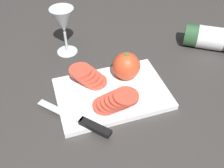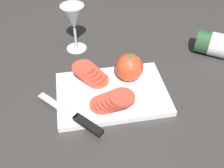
{
  "view_description": "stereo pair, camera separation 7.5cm",
  "coord_description": "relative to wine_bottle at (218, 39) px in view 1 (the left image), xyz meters",
  "views": [
    {
      "loc": [
        0.19,
        0.55,
        0.57
      ],
      "look_at": [
        0.02,
        0.03,
        0.05
      ],
      "focal_mm": 42.0,
      "sensor_mm": 36.0,
      "label": 1
    },
    {
      "loc": [
        0.12,
        0.57,
        0.57
      ],
      "look_at": [
        0.02,
        0.03,
        0.05
      ],
      "focal_mm": 42.0,
      "sensor_mm": 36.0,
      "label": 2
    }
  ],
  "objects": [
    {
      "name": "tomato_slice_stack_far",
      "position": [
        0.49,
        0.05,
        0.0
      ],
      "size": [
        0.11,
        0.09,
        0.05
      ],
      "color": "#DB4C38",
      "rests_on": "cutting_board"
    },
    {
      "name": "knife",
      "position": [
        0.53,
        0.21,
        -0.02
      ],
      "size": [
        0.17,
        0.19,
        0.01
      ],
      "rotation": [
        0.0,
        0.0,
        5.44
      ],
      "color": "silver",
      "rests_on": "cutting_board"
    },
    {
      "name": "cutting_board",
      "position": [
        0.43,
        0.11,
        -0.03
      ],
      "size": [
        0.32,
        0.22,
        0.02
      ],
      "color": "white",
      "rests_on": "ground_plane"
    },
    {
      "name": "wine_glass",
      "position": [
        0.52,
        -0.15,
        0.08
      ],
      "size": [
        0.08,
        0.08,
        0.17
      ],
      "color": "silver",
      "rests_on": "ground_plane"
    },
    {
      "name": "wine_bottle",
      "position": [
        0.0,
        0.0,
        0.0
      ],
      "size": [
        0.31,
        0.23,
        0.08
      ],
      "color": "#2D5633",
      "rests_on": "ground_plane"
    },
    {
      "name": "ground_plane",
      "position": [
        0.41,
        0.08,
        -0.04
      ],
      "size": [
        3.0,
        3.0,
        0.0
      ],
      "primitive_type": "plane",
      "color": "#383533"
    },
    {
      "name": "whole_tomato",
      "position": [
        0.37,
        0.06,
        0.02
      ],
      "size": [
        0.09,
        0.09,
        0.09
      ],
      "color": "#DB4C28",
      "rests_on": "cutting_board"
    },
    {
      "name": "tomato_slice_stack_near",
      "position": [
        0.45,
        0.18,
        0.01
      ],
      "size": [
        0.12,
        0.1,
        0.06
      ],
      "color": "#DB4C38",
      "rests_on": "cutting_board"
    }
  ]
}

